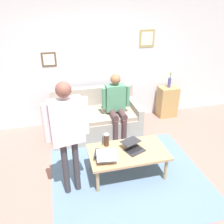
{
  "coord_description": "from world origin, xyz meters",
  "views": [
    {
      "loc": [
        0.81,
        2.64,
        2.62
      ],
      "look_at": [
        -0.06,
        -0.86,
        0.8
      ],
      "focal_mm": 37.85,
      "sensor_mm": 36.0,
      "label": 1
    }
  ],
  "objects_px": {
    "person_standing": "(67,127)",
    "person_seated": "(116,103)",
    "coffee_table": "(128,153)",
    "laptop_right": "(105,154)",
    "laptop_center": "(107,157)",
    "flower_vase": "(170,81)",
    "french_press": "(106,140)",
    "couch": "(96,119)",
    "side_shelf": "(167,102)",
    "laptop_left": "(133,147)"
  },
  "relations": [
    {
      "from": "couch",
      "to": "side_shelf",
      "type": "height_order",
      "value": "couch"
    },
    {
      "from": "flower_vase",
      "to": "person_seated",
      "type": "bearing_deg",
      "value": 22.65
    },
    {
      "from": "side_shelf",
      "to": "flower_vase",
      "type": "bearing_deg",
      "value": 100.58
    },
    {
      "from": "laptop_left",
      "to": "laptop_right",
      "type": "distance_m",
      "value": 0.46
    },
    {
      "from": "laptop_center",
      "to": "person_standing",
      "type": "bearing_deg",
      "value": 3.92
    },
    {
      "from": "laptop_left",
      "to": "person_standing",
      "type": "bearing_deg",
      "value": 10.18
    },
    {
      "from": "laptop_center",
      "to": "laptop_right",
      "type": "height_order",
      "value": "laptop_center"
    },
    {
      "from": "coffee_table",
      "to": "laptop_left",
      "type": "relative_size",
      "value": 3.02
    },
    {
      "from": "person_standing",
      "to": "laptop_center",
      "type": "bearing_deg",
      "value": -176.08
    },
    {
      "from": "couch",
      "to": "person_seated",
      "type": "height_order",
      "value": "person_seated"
    },
    {
      "from": "couch",
      "to": "laptop_center",
      "type": "relative_size",
      "value": 4.97
    },
    {
      "from": "coffee_table",
      "to": "person_seated",
      "type": "xyz_separation_m",
      "value": [
        -0.12,
        -1.15,
        0.33
      ]
    },
    {
      "from": "french_press",
      "to": "couch",
      "type": "bearing_deg",
      "value": -91.67
    },
    {
      "from": "couch",
      "to": "person_standing",
      "type": "xyz_separation_m",
      "value": [
        0.63,
        1.53,
        0.78
      ]
    },
    {
      "from": "laptop_left",
      "to": "person_seated",
      "type": "height_order",
      "value": "person_seated"
    },
    {
      "from": "laptop_center",
      "to": "flower_vase",
      "type": "xyz_separation_m",
      "value": [
        -1.87,
        -1.85,
        0.38
      ]
    },
    {
      "from": "laptop_left",
      "to": "person_seated",
      "type": "bearing_deg",
      "value": -91.26
    },
    {
      "from": "coffee_table",
      "to": "flower_vase",
      "type": "relative_size",
      "value": 3.17
    },
    {
      "from": "side_shelf",
      "to": "person_standing",
      "type": "height_order",
      "value": "person_standing"
    },
    {
      "from": "laptop_left",
      "to": "side_shelf",
      "type": "bearing_deg",
      "value": -129.52
    },
    {
      "from": "flower_vase",
      "to": "side_shelf",
      "type": "bearing_deg",
      "value": -79.42
    },
    {
      "from": "laptop_center",
      "to": "person_standing",
      "type": "relative_size",
      "value": 0.21
    },
    {
      "from": "laptop_left",
      "to": "person_seated",
      "type": "xyz_separation_m",
      "value": [
        -0.02,
        -1.13,
        0.24
      ]
    },
    {
      "from": "flower_vase",
      "to": "person_seated",
      "type": "height_order",
      "value": "person_seated"
    },
    {
      "from": "laptop_left",
      "to": "coffee_table",
      "type": "bearing_deg",
      "value": 12.17
    },
    {
      "from": "laptop_left",
      "to": "laptop_center",
      "type": "bearing_deg",
      "value": 17.08
    },
    {
      "from": "laptop_right",
      "to": "person_seated",
      "type": "xyz_separation_m",
      "value": [
        -0.48,
        -1.19,
        0.25
      ]
    },
    {
      "from": "couch",
      "to": "person_seated",
      "type": "bearing_deg",
      "value": 148.71
    },
    {
      "from": "laptop_left",
      "to": "laptop_right",
      "type": "relative_size",
      "value": 1.05
    },
    {
      "from": "person_standing",
      "to": "person_seated",
      "type": "height_order",
      "value": "person_standing"
    },
    {
      "from": "couch",
      "to": "laptop_right",
      "type": "relative_size",
      "value": 4.54
    },
    {
      "from": "coffee_table",
      "to": "person_standing",
      "type": "relative_size",
      "value": 0.72
    },
    {
      "from": "laptop_center",
      "to": "person_seated",
      "type": "relative_size",
      "value": 0.27
    },
    {
      "from": "french_press",
      "to": "coffee_table",
      "type": "bearing_deg",
      "value": 141.25
    },
    {
      "from": "person_seated",
      "to": "person_standing",
      "type": "bearing_deg",
      "value": 52.45
    },
    {
      "from": "laptop_left",
      "to": "flower_vase",
      "type": "height_order",
      "value": "flower_vase"
    },
    {
      "from": "couch",
      "to": "side_shelf",
      "type": "distance_m",
      "value": 1.8
    },
    {
      "from": "couch",
      "to": "laptop_center",
      "type": "bearing_deg",
      "value": 85.86
    },
    {
      "from": "person_standing",
      "to": "person_seated",
      "type": "xyz_separation_m",
      "value": [
        -1.01,
        -1.31,
        -0.36
      ]
    },
    {
      "from": "laptop_center",
      "to": "flower_vase",
      "type": "bearing_deg",
      "value": -135.3
    },
    {
      "from": "coffee_table",
      "to": "person_seated",
      "type": "relative_size",
      "value": 0.95
    },
    {
      "from": "laptop_center",
      "to": "person_seated",
      "type": "height_order",
      "value": "person_seated"
    },
    {
      "from": "person_standing",
      "to": "side_shelf",
      "type": "bearing_deg",
      "value": -141.71
    },
    {
      "from": "flower_vase",
      "to": "person_seated",
      "type": "xyz_separation_m",
      "value": [
        1.39,
        0.58,
        -0.13
      ]
    },
    {
      "from": "person_seated",
      "to": "flower_vase",
      "type": "bearing_deg",
      "value": -157.35
    },
    {
      "from": "laptop_right",
      "to": "person_seated",
      "type": "distance_m",
      "value": 1.31
    },
    {
      "from": "laptop_left",
      "to": "french_press",
      "type": "distance_m",
      "value": 0.44
    },
    {
      "from": "laptop_center",
      "to": "coffee_table",
      "type": "bearing_deg",
      "value": -161.71
    },
    {
      "from": "laptop_right",
      "to": "french_press",
      "type": "relative_size",
      "value": 1.58
    },
    {
      "from": "couch",
      "to": "side_shelf",
      "type": "relative_size",
      "value": 2.42
    }
  ]
}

